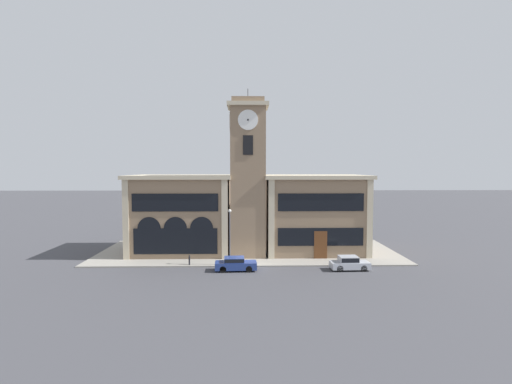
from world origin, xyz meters
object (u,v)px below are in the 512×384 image
at_px(parked_car_near, 235,264).
at_px(street_lamp, 230,229).
at_px(bollard, 189,260).
at_px(parked_car_mid, 349,263).

bearing_deg(parked_car_near, street_lamp, 106.69).
distance_m(parked_car_near, street_lamp, 3.90).
distance_m(street_lamp, bollard, 5.57).
relative_size(parked_car_mid, bollard, 3.83).
relative_size(parked_car_near, bollard, 4.08).
height_order(parked_car_mid, bollard, parked_car_mid).
xyz_separation_m(street_lamp, bollard, (-4.39, 0.11, -3.43)).
distance_m(parked_car_mid, bollard, 17.00).
distance_m(parked_car_mid, street_lamp, 13.07).
relative_size(parked_car_near, street_lamp, 0.71).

